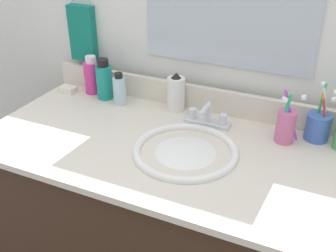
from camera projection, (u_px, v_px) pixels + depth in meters
The scene contains 15 objects.
vanity_cabinet at pixel (161, 238), 1.47m from camera, with size 1.13×0.55×0.78m, color #382316.
countertop at pixel (160, 146), 1.27m from camera, with size 1.17×0.59×0.02m, color beige.
backsplash at pixel (193, 96), 1.47m from camera, with size 1.17×0.02×0.09m, color beige.
back_wall at pixel (197, 134), 1.62m from camera, with size 2.27×0.04×1.30m, color silver.
towel_ring at pixel (82, 2), 1.54m from camera, with size 0.10×0.10×0.01m, color silver.
hand_towel at pixel (83, 33), 1.58m from camera, with size 0.11×0.04×0.22m, color #147260.
sink_basin at pixel (185, 160), 1.24m from camera, with size 0.33×0.33×0.11m.
faucet at pixel (207, 118), 1.36m from camera, with size 0.16×0.10×0.08m.
bottle_mouthwash_teal at pixel (104, 80), 1.53m from camera, with size 0.06×0.06×0.16m.
bottle_soap_pink at pixel (92, 76), 1.58m from camera, with size 0.06×0.06×0.15m.
bottle_gel_clear at pixel (119, 90), 1.50m from camera, with size 0.05×0.05×0.12m.
bottle_lotion_white at pixel (176, 93), 1.45m from camera, with size 0.07×0.07×0.15m.
cup_pink at pixel (286, 126), 1.25m from camera, with size 0.08×0.06×0.18m.
cup_blue_plastic at pixel (318, 126), 1.27m from camera, with size 0.08×0.08×0.19m.
soap_bar at pixel (68, 90), 1.61m from camera, with size 0.06×0.04×0.02m, color white.
Camera 1 is at (0.47, -0.97, 1.47)m, focal length 42.34 mm.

